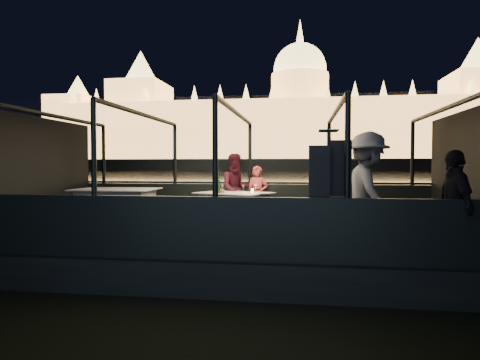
# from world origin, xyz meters

# --- Properties ---
(river_water) EXTENTS (500.00, 500.00, 0.00)m
(river_water) POSITION_xyz_m (0.00, 80.00, 0.00)
(river_water) COLOR black
(river_water) RESTS_ON ground
(boat_hull) EXTENTS (8.60, 4.40, 1.00)m
(boat_hull) POSITION_xyz_m (0.00, 0.00, 0.00)
(boat_hull) COLOR black
(boat_hull) RESTS_ON river_water
(boat_deck) EXTENTS (8.00, 4.00, 0.04)m
(boat_deck) POSITION_xyz_m (0.00, 0.00, 0.48)
(boat_deck) COLOR black
(boat_deck) RESTS_ON boat_hull
(gunwale_port) EXTENTS (8.00, 0.08, 0.90)m
(gunwale_port) POSITION_xyz_m (0.00, 2.00, 0.95)
(gunwale_port) COLOR black
(gunwale_port) RESTS_ON boat_deck
(gunwale_starboard) EXTENTS (8.00, 0.08, 0.90)m
(gunwale_starboard) POSITION_xyz_m (0.00, -2.00, 0.95)
(gunwale_starboard) COLOR black
(gunwale_starboard) RESTS_ON boat_deck
(cabin_glass_port) EXTENTS (8.00, 0.02, 1.40)m
(cabin_glass_port) POSITION_xyz_m (0.00, 2.00, 2.10)
(cabin_glass_port) COLOR #99B2B2
(cabin_glass_port) RESTS_ON gunwale_port
(cabin_glass_starboard) EXTENTS (8.00, 0.02, 1.40)m
(cabin_glass_starboard) POSITION_xyz_m (0.00, -2.00, 2.10)
(cabin_glass_starboard) COLOR #99B2B2
(cabin_glass_starboard) RESTS_ON gunwale_starboard
(cabin_roof_glass) EXTENTS (8.00, 4.00, 0.02)m
(cabin_roof_glass) POSITION_xyz_m (0.00, 0.00, 2.80)
(cabin_roof_glass) COLOR #99B2B2
(cabin_roof_glass) RESTS_ON boat_deck
(end_wall_fore) EXTENTS (0.02, 4.00, 2.30)m
(end_wall_fore) POSITION_xyz_m (-4.00, 0.00, 1.65)
(end_wall_fore) COLOR black
(end_wall_fore) RESTS_ON boat_deck
(end_wall_aft) EXTENTS (0.02, 4.00, 2.30)m
(end_wall_aft) POSITION_xyz_m (4.00, 0.00, 1.65)
(end_wall_aft) COLOR black
(end_wall_aft) RESTS_ON boat_deck
(canopy_ribs) EXTENTS (8.00, 4.00, 2.30)m
(canopy_ribs) POSITION_xyz_m (0.00, 0.00, 1.65)
(canopy_ribs) COLOR black
(canopy_ribs) RESTS_ON boat_deck
(embankment) EXTENTS (400.00, 140.00, 6.00)m
(embankment) POSITION_xyz_m (0.00, 210.00, 1.00)
(embankment) COLOR #423D33
(embankment) RESTS_ON ground
(parliament_building) EXTENTS (220.00, 32.00, 60.00)m
(parliament_building) POSITION_xyz_m (0.00, 175.00, 29.00)
(parliament_building) COLOR #F2D18C
(parliament_building) RESTS_ON embankment
(dining_table_central) EXTENTS (1.75, 1.55, 0.77)m
(dining_table_central) POSITION_xyz_m (-0.21, 1.04, 0.89)
(dining_table_central) COLOR white
(dining_table_central) RESTS_ON boat_deck
(dining_table_aft) EXTENTS (1.65, 1.22, 0.86)m
(dining_table_aft) POSITION_xyz_m (-2.60, 0.52, 0.89)
(dining_table_aft) COLOR white
(dining_table_aft) RESTS_ON boat_deck
(chair_port_left) EXTENTS (0.42, 0.42, 0.84)m
(chair_port_left) POSITION_xyz_m (-0.47, 1.49, 0.95)
(chair_port_left) COLOR black
(chair_port_left) RESTS_ON boat_deck
(chair_port_right) EXTENTS (0.49, 0.49, 0.80)m
(chair_port_right) POSITION_xyz_m (0.17, 1.49, 0.95)
(chair_port_right) COLOR black
(chair_port_right) RESTS_ON boat_deck
(coat_stand) EXTENTS (0.53, 0.43, 1.87)m
(coat_stand) POSITION_xyz_m (1.56, -1.75, 1.40)
(coat_stand) COLOR black
(coat_stand) RESTS_ON boat_deck
(person_woman_coral) EXTENTS (0.48, 0.32, 1.33)m
(person_woman_coral) POSITION_xyz_m (0.20, 1.76, 1.25)
(person_woman_coral) COLOR #DE5150
(person_woman_coral) RESTS_ON boat_deck
(person_man_maroon) EXTENTS (0.95, 0.86, 1.60)m
(person_man_maroon) POSITION_xyz_m (-0.28, 1.76, 1.25)
(person_man_maroon) COLOR #42121D
(person_man_maroon) RESTS_ON boat_deck
(passenger_stripe) EXTENTS (0.93, 1.32, 1.85)m
(passenger_stripe) POSITION_xyz_m (2.19, -1.11, 1.35)
(passenger_stripe) COLOR white
(passenger_stripe) RESTS_ON boat_deck
(passenger_dark) EXTENTS (0.46, 0.94, 1.55)m
(passenger_dark) POSITION_xyz_m (3.24, -1.74, 1.35)
(passenger_dark) COLOR black
(passenger_dark) RESTS_ON boat_deck
(wine_bottle) EXTENTS (0.09, 0.09, 0.33)m
(wine_bottle) POSITION_xyz_m (-0.50, 0.72, 1.42)
(wine_bottle) COLOR #143819
(wine_bottle) RESTS_ON dining_table_central
(bread_basket) EXTENTS (0.18, 0.18, 0.07)m
(bread_basket) POSITION_xyz_m (-0.49, 0.87, 1.31)
(bread_basket) COLOR brown
(bread_basket) RESTS_ON dining_table_central
(amber_candle) EXTENTS (0.06, 0.06, 0.08)m
(amber_candle) POSITION_xyz_m (0.19, 0.86, 1.31)
(amber_candle) COLOR #FF943F
(amber_candle) RESTS_ON dining_table_central
(plate_near) EXTENTS (0.22, 0.22, 0.01)m
(plate_near) POSITION_xyz_m (0.39, 0.67, 1.27)
(plate_near) COLOR silver
(plate_near) RESTS_ON dining_table_central
(plate_far) EXTENTS (0.29, 0.29, 0.01)m
(plate_far) POSITION_xyz_m (-0.35, 1.00, 1.27)
(plate_far) COLOR white
(plate_far) RESTS_ON dining_table_central
(wine_glass_white) EXTENTS (0.08, 0.08, 0.19)m
(wine_glass_white) POSITION_xyz_m (-0.39, 0.62, 1.36)
(wine_glass_white) COLOR silver
(wine_glass_white) RESTS_ON dining_table_central
(wine_glass_red) EXTENTS (0.06, 0.06, 0.17)m
(wine_glass_red) POSITION_xyz_m (0.25, 0.97, 1.36)
(wine_glass_red) COLOR silver
(wine_glass_red) RESTS_ON dining_table_central
(wine_glass_empty) EXTENTS (0.08, 0.08, 0.18)m
(wine_glass_empty) POSITION_xyz_m (0.04, 0.62, 1.36)
(wine_glass_empty) COLOR silver
(wine_glass_empty) RESTS_ON dining_table_central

